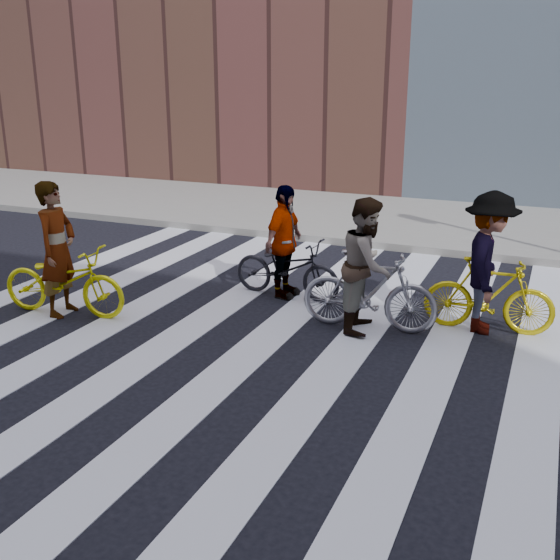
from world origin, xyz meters
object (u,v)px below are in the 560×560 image
Objects in this scene: bike_silver_mid at (369,291)px; rider_left at (57,249)px; bike_yellow_right at (489,295)px; rider_mid at (367,265)px; bike_dark_rear at (287,268)px; bike_yellow_left at (63,281)px; rider_rear at (284,242)px; rider_right at (488,263)px.

bike_silver_mid is 0.95× the size of rider_left.
rider_mid is (-1.53, -0.56, 0.40)m from bike_yellow_right.
bike_yellow_left is at bearing 131.55° from bike_dark_rear.
rider_mid is at bearing 105.81° from bike_yellow_right.
bike_yellow_left is 3.28m from bike_dark_rear.
bike_yellow_right is (1.48, 0.56, -0.04)m from bike_silver_mid.
rider_rear is (-1.53, 0.81, -0.03)m from rider_mid.
rider_left is at bearing 82.75° from bike_yellow_left.
bike_yellow_left is at bearing 102.65° from rider_right.
bike_yellow_left is at bearing 132.08° from rider_rear.
bike_yellow_left is 5.90m from bike_yellow_right.
rider_mid reaches higher than bike_dark_rear.
bike_yellow_left is 0.46m from rider_left.
rider_right is at bearing 85.68° from bike_yellow_right.
rider_mid is at bearing -112.97° from rider_rear.
rider_left is at bearing 100.11° from bike_silver_mid.
bike_yellow_left is 1.06× the size of rider_mid.
bike_silver_mid is at bearing -95.11° from rider_mid.
bike_dark_rear is 1.02× the size of rider_rear.
bike_dark_rear is 0.98× the size of rider_mid.
rider_left is at bearing 102.37° from bike_yellow_right.
rider_left is (-2.68, -1.96, 0.50)m from bike_dark_rear.
bike_yellow_right is 5.96m from rider_left.
rider_left is (-4.22, -1.15, 0.41)m from bike_silver_mid.
rider_rear reaches higher than bike_silver_mid.
bike_yellow_right is at bearing -80.42° from bike_yellow_left.
bike_silver_mid reaches higher than bike_dark_rear.
rider_mid reaches higher than bike_yellow_right.
bike_yellow_right is 0.89× the size of rider_right.
bike_yellow_left is 1.08× the size of bike_dark_rear.
rider_mid is at bearing 84.89° from bike_silver_mid.
bike_dark_rear is at bearing -85.09° from rider_rear.
rider_rear reaches higher than bike_yellow_left.
rider_right is (1.43, 0.56, 0.40)m from bike_silver_mid.
bike_yellow_left reaches higher than bike_dark_rear.
rider_mid reaches higher than bike_silver_mid.
bike_yellow_right is 3.09m from rider_rear.
rider_rear is (-3.06, 0.25, 0.36)m from bike_yellow_right.
bike_dark_rear is 1.75m from rider_mid.
bike_dark_rear is at bearing 80.85° from rider_right.
bike_silver_mid is 1.04× the size of rider_rear.
bike_silver_mid is at bearing -81.85° from bike_yellow_left.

